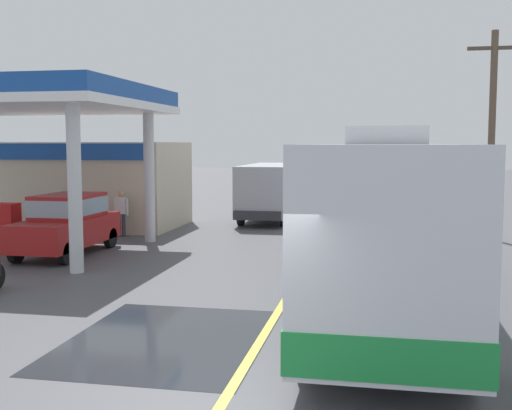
{
  "coord_description": "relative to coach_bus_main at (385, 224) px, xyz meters",
  "views": [
    {
      "loc": [
        1.93,
        -7.7,
        3.33
      ],
      "look_at": [
        -1.5,
        10.0,
        1.6
      ],
      "focal_mm": 44.61,
      "sensor_mm": 36.0,
      "label": 1
    }
  ],
  "objects": [
    {
      "name": "utility_pole_roadside",
      "position": [
        3.68,
        10.33,
        2.06
      ],
      "size": [
        1.8,
        0.24,
        7.21
      ],
      "color": "brown",
      "rests_on": "ground"
    },
    {
      "name": "ground",
      "position": [
        -2.06,
        14.73,
        -1.72
      ],
      "size": [
        120.0,
        120.0,
        0.0
      ],
      "primitive_type": "plane",
      "color": "#4C4C51"
    },
    {
      "name": "gas_station_roadside",
      "position": [
        -11.51,
        9.03,
        0.91
      ],
      "size": [
        9.1,
        11.95,
        5.1
      ],
      "color": "#194799",
      "rests_on": "ground"
    },
    {
      "name": "pedestrian_near_pump",
      "position": [
        -9.26,
        8.51,
        -0.79
      ],
      "size": [
        0.55,
        0.22,
        1.66
      ],
      "color": "#33333F",
      "rests_on": "ground"
    },
    {
      "name": "minibus_opposing_lane",
      "position": [
        -4.78,
        14.33,
        -0.25
      ],
      "size": [
        2.04,
        6.13,
        2.44
      ],
      "color": "#A5A5AD",
      "rests_on": "ground"
    },
    {
      "name": "lane_divider_stripe",
      "position": [
        -2.06,
        9.73,
        -1.72
      ],
      "size": [
        0.16,
        50.0,
        0.01
      ],
      "primitive_type": "cube",
      "color": "#D8CC4C",
      "rests_on": "ground"
    },
    {
      "name": "wet_puddle_patch",
      "position": [
        -3.62,
        -2.85,
        -1.72
      ],
      "size": [
        3.33,
        4.28,
        0.01
      ],
      "primitive_type": "cube",
      "color": "#26282D",
      "rests_on": "ground"
    },
    {
      "name": "coach_bus_main",
      "position": [
        0.0,
        0.0,
        0.0
      ],
      "size": [
        2.6,
        11.04,
        3.69
      ],
      "color": "silver",
      "rests_on": "ground"
    },
    {
      "name": "car_at_pump",
      "position": [
        -9.35,
        4.62,
        -0.71
      ],
      "size": [
        1.7,
        4.2,
        1.82
      ],
      "color": "maroon",
      "rests_on": "ground"
    }
  ]
}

